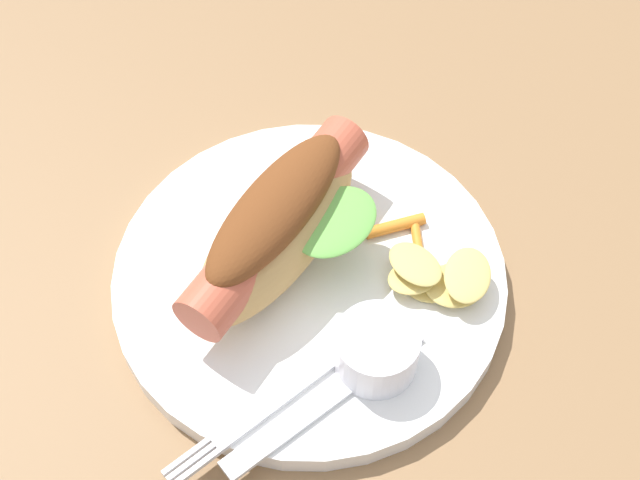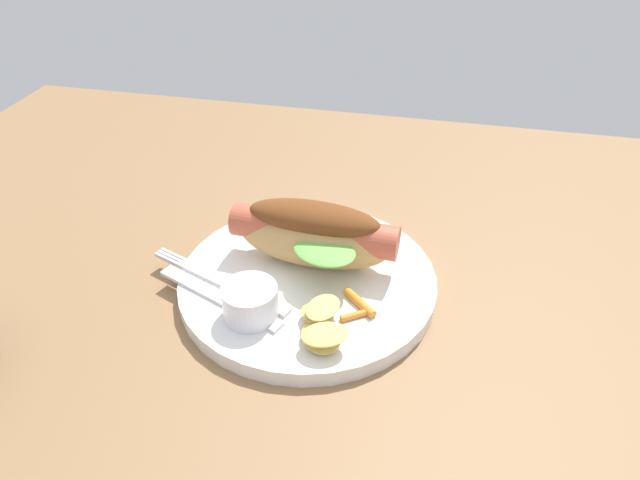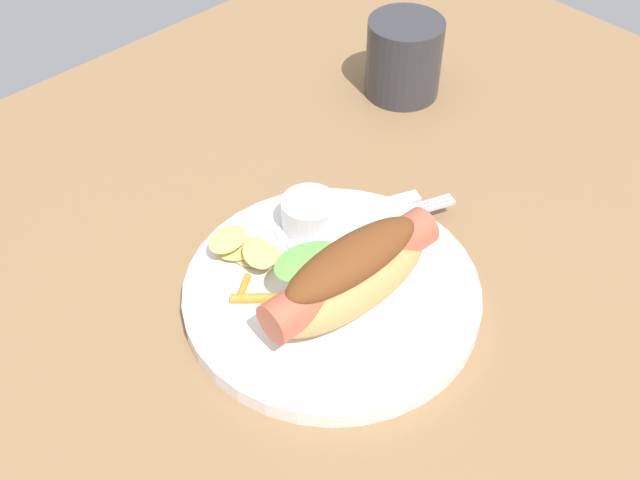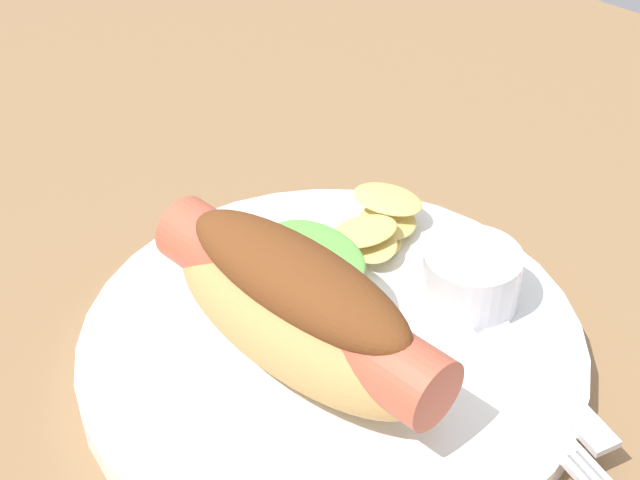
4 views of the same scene
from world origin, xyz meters
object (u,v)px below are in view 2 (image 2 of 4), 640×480
hot_dog (314,233)px  chips_pile (321,325)px  fork (222,282)px  carrot_garnish (358,306)px  plate (308,281)px  sauce_ramekin (250,302)px  knife (219,297)px

hot_dog → chips_pile: bearing=109.3°
fork → carrot_garnish: bearing=-161.6°
plate → fork: bearing=21.3°
plate → sauce_ramekin: 7.88cm
chips_pile → plate: bearing=-68.1°
sauce_ramekin → carrot_garnish: bearing=-162.5°
sauce_ramekin → plate: bearing=-118.7°
sauce_ramekin → knife: bearing=-21.6°
hot_dog → sauce_ramekin: bearing=69.9°
hot_dog → sauce_ramekin: hot_dog is taller
plate → carrot_garnish: bearing=146.8°
fork → chips_pile: 11.72cm
sauce_ramekin → chips_pile: sauce_ramekin is taller
plate → sauce_ramekin: bearing=61.3°
chips_pile → knife: bearing=-13.1°
knife → sauce_ramekin: bearing=-179.4°
knife → fork: bearing=-53.9°
knife → carrot_garnish: 12.92cm
plate → chips_pile: bearing=111.9°
plate → chips_pile: 8.34cm
plate → chips_pile: (-3.04, 7.54, 1.86)cm
knife → chips_pile: 10.57cm
hot_dog → sauce_ramekin: size_ratio=3.34×
sauce_ramekin → chips_pile: 6.73cm
fork → chips_pile: size_ratio=2.14×
carrot_garnish → hot_dog: bearing=-47.5°
fork → carrot_garnish: carrot_garnish is taller
sauce_ramekin → knife: size_ratio=0.35×
sauce_ramekin → chips_pile: bearing=171.9°
knife → plate: bearing=-122.2°
hot_dog → chips_pile: size_ratio=2.26×
chips_pile → carrot_garnish: 4.69cm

